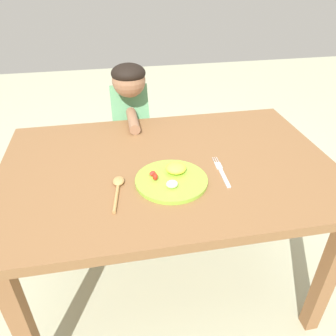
# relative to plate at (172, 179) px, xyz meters

# --- Properties ---
(ground_plane) EXTENTS (8.00, 8.00, 0.00)m
(ground_plane) POSITION_rel_plate_xyz_m (0.01, 0.13, -0.76)
(ground_plane) COLOR beige
(dining_table) EXTENTS (1.39, 0.92, 0.75)m
(dining_table) POSITION_rel_plate_xyz_m (0.01, 0.13, -0.10)
(dining_table) COLOR brown
(dining_table) RESTS_ON ground_plane
(plate) EXTENTS (0.28, 0.28, 0.05)m
(plate) POSITION_rel_plate_xyz_m (0.00, 0.00, 0.00)
(plate) COLOR #96CD3F
(plate) RESTS_ON dining_table
(fork) EXTENTS (0.03, 0.22, 0.01)m
(fork) POSITION_rel_plate_xyz_m (0.21, 0.02, -0.01)
(fork) COLOR silver
(fork) RESTS_ON dining_table
(spoon) EXTENTS (0.06, 0.21, 0.02)m
(spoon) POSITION_rel_plate_xyz_m (-0.21, -0.01, -0.00)
(spoon) COLOR tan
(spoon) RESTS_ON dining_table
(person) EXTENTS (0.20, 0.44, 1.03)m
(person) POSITION_rel_plate_xyz_m (-0.10, 0.72, -0.20)
(person) COLOR #374556
(person) RESTS_ON ground_plane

